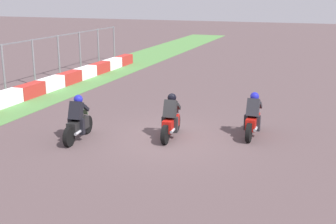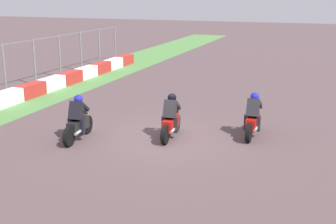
# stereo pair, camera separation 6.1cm
# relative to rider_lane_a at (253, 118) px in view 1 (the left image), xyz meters

# --- Properties ---
(ground_plane) EXTENTS (120.00, 120.00, 0.00)m
(ground_plane) POSITION_rel_rider_lane_a_xyz_m (-1.19, 2.71, -0.62)
(ground_plane) COLOR #534143
(rider_lane_a) EXTENTS (2.04, 0.54, 1.51)m
(rider_lane_a) POSITION_rel_rider_lane_a_xyz_m (0.00, 0.00, 0.00)
(rider_lane_a) COLOR black
(rider_lane_a) RESTS_ON ground_plane
(rider_lane_b) EXTENTS (2.04, 0.55, 1.51)m
(rider_lane_b) POSITION_rel_rider_lane_a_xyz_m (-1.13, 2.56, 0.00)
(rider_lane_b) COLOR black
(rider_lane_b) RESTS_ON ground_plane
(rider_lane_c) EXTENTS (2.04, 0.57, 1.51)m
(rider_lane_c) POSITION_rel_rider_lane_a_xyz_m (-2.39, 5.38, 0.00)
(rider_lane_c) COLOR black
(rider_lane_c) RESTS_ON ground_plane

